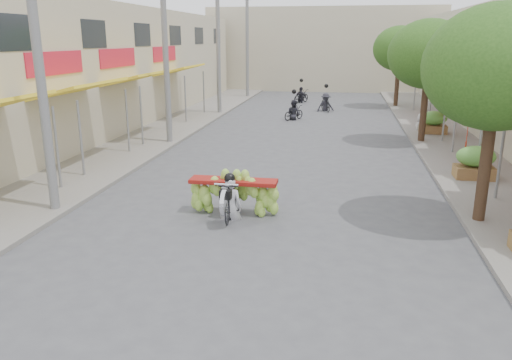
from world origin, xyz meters
name	(u,v)px	position (x,y,z in m)	size (l,w,h in m)	color
ground	(230,281)	(0.00, 0.00, 0.00)	(120.00, 120.00, 0.00)	#4E4E52
sidewalk_left	(159,129)	(-7.00, 15.00, 0.06)	(4.00, 60.00, 0.12)	gray
sidewalk_right	(454,139)	(7.00, 15.00, 0.06)	(4.00, 60.00, 0.12)	gray
shophouse_row_left	(49,69)	(-11.98, 13.98, 3.00)	(9.77, 40.00, 6.00)	#C0B598
far_building	(323,49)	(0.00, 38.00, 3.50)	(20.00, 6.00, 7.00)	#C0B598
utility_pole_near	(38,56)	(-5.40, 3.00, 4.03)	(0.60, 0.24, 8.00)	slate
utility_pole_mid	(165,49)	(-5.40, 12.00, 4.03)	(0.60, 0.24, 8.00)	slate
utility_pole_far	(218,46)	(-5.40, 21.00, 4.03)	(0.60, 0.24, 8.00)	slate
utility_pole_back	(247,44)	(-5.40, 30.00, 4.03)	(0.60, 0.24, 8.00)	slate
street_tree_near	(498,68)	(5.40, 4.00, 3.78)	(3.40, 3.40, 5.25)	#3A2719
street_tree_mid	(429,54)	(5.40, 14.00, 3.78)	(3.40, 3.40, 5.25)	#3A2719
street_tree_far	(400,49)	(5.40, 26.00, 3.78)	(3.40, 3.40, 5.25)	#3A2719
produce_crate_mid	(476,160)	(6.20, 8.00, 0.71)	(1.20, 0.88, 1.16)	brown
produce_crate_far	(434,121)	(6.20, 16.00, 0.71)	(1.20, 0.88, 1.16)	brown
banana_motorbike	(232,191)	(-0.73, 3.50, 0.68)	(2.27, 1.87, 2.02)	black
market_umbrella	(472,103)	(6.15, 9.11, 2.37)	(2.20, 2.20, 1.54)	#AC2C17
pedestrian	(422,113)	(5.80, 16.94, 0.92)	(0.90, 0.88, 1.60)	silver
bg_motorbike_a	(294,106)	(-0.76, 19.59, 0.78)	(1.25, 1.48, 1.95)	black
bg_motorbike_b	(326,98)	(0.88, 23.36, 0.85)	(1.18, 1.75, 1.95)	black
bg_motorbike_c	(301,92)	(-1.01, 27.37, 0.79)	(1.31, 1.75, 1.95)	black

